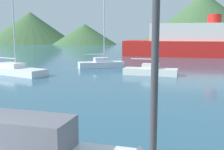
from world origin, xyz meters
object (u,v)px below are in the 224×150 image
sailboat_inner (101,63)px  sailboat_middle (12,70)px  sailboat_outer (150,70)px  ferry_distant (213,42)px  streetlamp (156,0)px

sailboat_inner → sailboat_middle: 10.18m
sailboat_outer → ferry_distant: size_ratio=0.24×
sailboat_middle → sailboat_outer: bearing=30.8°
streetlamp → sailboat_outer: sailboat_outer is taller
streetlamp → sailboat_outer: size_ratio=0.77×
sailboat_inner → sailboat_outer: bearing=-64.1°
streetlamp → ferry_distant: 49.48m
sailboat_outer → ferry_distant: (7.83, 26.53, 2.09)m
sailboat_inner → ferry_distant: sailboat_inner is taller
sailboat_inner → ferry_distant: bearing=27.7°
streetlamp → ferry_distant: size_ratio=0.18×
sailboat_middle → ferry_distant: (21.24, 29.48, 2.10)m
sailboat_middle → ferry_distant: bearing=72.6°
sailboat_inner → sailboat_outer: sailboat_inner is taller
sailboat_inner → streetlamp: bearing=-100.4°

